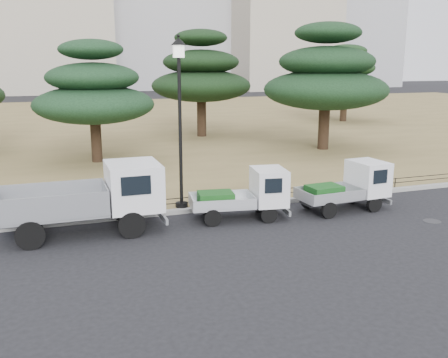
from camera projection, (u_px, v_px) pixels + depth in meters
name	position (u px, v px, depth m)	size (l,w,h in m)	color
ground	(244.00, 231.00, 16.21)	(220.00, 220.00, 0.00)	black
lawn	(117.00, 123.00, 44.30)	(120.00, 56.00, 0.15)	olive
curb	(219.00, 207.00, 18.58)	(120.00, 0.25, 0.16)	gray
truck_large	(91.00, 196.00, 15.79)	(5.03, 2.05, 2.19)	black
truck_kei_front	(246.00, 194.00, 17.34)	(3.47, 1.86, 1.75)	black
truck_kei_rear	(349.00, 186.00, 18.42)	(3.45, 1.67, 1.76)	black
street_lamp	(179.00, 95.00, 17.48)	(0.54, 0.54, 6.03)	black
pipe_fence	(217.00, 197.00, 18.64)	(38.00, 0.04, 0.40)	black
tarp_pile	(18.00, 210.00, 16.61)	(1.51, 1.13, 0.99)	navy
manhole	(432.00, 221.00, 17.20)	(0.60, 0.60, 0.01)	#2D2D30
pine_center_left	(93.00, 92.00, 25.98)	(6.28, 6.28, 6.38)	black
pine_center_right	(201.00, 75.00, 35.19)	(7.05, 7.05, 7.48)	black
pine_east_near	(326.00, 77.00, 29.79)	(7.46, 7.46, 7.54)	black
pine_east_far	(345.00, 77.00, 44.54)	(6.76, 6.76, 6.79)	black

